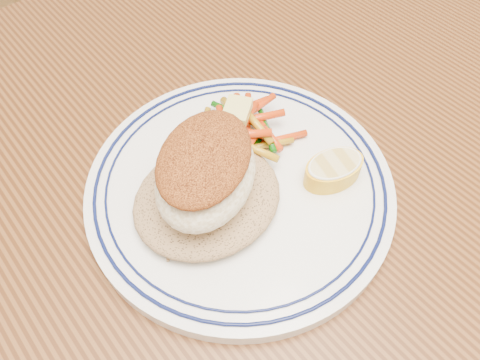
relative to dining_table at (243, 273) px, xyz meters
name	(u,v)px	position (x,y,z in m)	size (l,w,h in m)	color
dining_table	(243,273)	(0.00, 0.00, 0.00)	(1.50, 0.90, 0.75)	#44210D
plate	(240,187)	(0.02, 0.03, 0.11)	(0.28, 0.28, 0.02)	white
rice_pilaf	(207,196)	(-0.02, 0.03, 0.12)	(0.13, 0.12, 0.03)	#96724B
fish_fillet	(206,171)	(-0.01, 0.03, 0.16)	(0.13, 0.12, 0.05)	#F9F0CE
vegetable_pile	(243,130)	(0.06, 0.07, 0.13)	(0.11, 0.10, 0.03)	#B28013
butter_pat	(237,111)	(0.05, 0.07, 0.15)	(0.03, 0.02, 0.01)	#D7CD69
lemon_wedge	(333,169)	(0.09, -0.02, 0.12)	(0.06, 0.06, 0.02)	yellow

